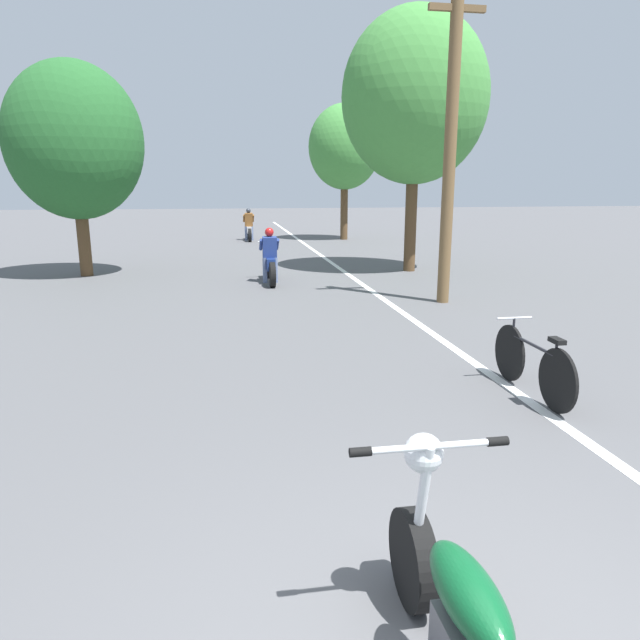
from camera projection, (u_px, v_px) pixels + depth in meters
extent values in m
cube|color=white|center=(356.00, 280.00, 14.49)|extent=(0.14, 48.00, 0.01)
cylinder|color=brown|center=(450.00, 147.00, 11.03)|extent=(0.24, 0.24, 6.12)
cube|color=brown|center=(457.00, 8.00, 10.47)|extent=(1.10, 0.10, 0.12)
cylinder|color=#513A23|center=(411.00, 210.00, 15.67)|extent=(0.32, 0.32, 3.37)
ellipsoid|color=#42893D|center=(415.00, 97.00, 15.00)|extent=(3.90, 3.51, 4.49)
cylinder|color=#513A23|center=(344.00, 205.00, 25.08)|extent=(0.32, 0.32, 2.98)
ellipsoid|color=#42893D|center=(345.00, 147.00, 24.51)|extent=(3.13, 2.82, 3.60)
cylinder|color=#513A23|center=(83.00, 231.00, 14.90)|extent=(0.32, 0.32, 2.36)
ellipsoid|color=#235B28|center=(75.00, 141.00, 14.38)|extent=(3.40, 3.06, 3.91)
cylinder|color=black|center=(413.00, 559.00, 3.22)|extent=(0.12, 0.56, 0.56)
ellipsoid|color=#0C4723|center=(468.00, 594.00, 2.46)|extent=(0.24, 0.70, 0.23)
cylinder|color=silver|center=(421.00, 506.00, 3.04)|extent=(0.06, 0.23, 0.79)
cylinder|color=silver|center=(430.00, 447.00, 2.86)|extent=(0.72, 0.04, 0.04)
cylinder|color=black|center=(360.00, 452.00, 2.81)|extent=(0.11, 0.05, 0.05)
cylinder|color=black|center=(497.00, 441.00, 2.92)|extent=(0.11, 0.05, 0.05)
sphere|color=silver|center=(424.00, 453.00, 2.97)|extent=(0.21, 0.21, 0.21)
cylinder|color=black|center=(268.00, 267.00, 14.73)|extent=(0.12, 0.59, 0.59)
cylinder|color=black|center=(273.00, 275.00, 13.38)|extent=(0.12, 0.59, 0.59)
cube|color=navy|center=(270.00, 263.00, 14.02)|extent=(0.20, 0.90, 0.28)
cylinder|color=silver|center=(268.00, 242.00, 14.49)|extent=(0.50, 0.03, 0.03)
cylinder|color=slate|center=(265.00, 270.00, 13.99)|extent=(0.11, 0.11, 0.62)
cylinder|color=slate|center=(276.00, 270.00, 14.03)|extent=(0.11, 0.11, 0.62)
cube|color=navy|center=(270.00, 247.00, 13.91)|extent=(0.34, 0.27, 0.53)
cylinder|color=navy|center=(261.00, 245.00, 14.02)|extent=(0.08, 0.42, 0.33)
cylinder|color=navy|center=(277.00, 244.00, 14.08)|extent=(0.08, 0.42, 0.33)
sphere|color=#B21919|center=(269.00, 232.00, 13.86)|extent=(0.22, 0.22, 0.22)
cylinder|color=black|center=(248.00, 233.00, 25.63)|extent=(0.12, 0.56, 0.56)
cylinder|color=black|center=(250.00, 235.00, 24.28)|extent=(0.12, 0.56, 0.56)
cube|color=silver|center=(249.00, 230.00, 24.91)|extent=(0.20, 0.90, 0.28)
cylinder|color=silver|center=(248.00, 218.00, 25.39)|extent=(0.50, 0.03, 0.03)
cylinder|color=slate|center=(246.00, 234.00, 24.88)|extent=(0.11, 0.11, 0.60)
cylinder|color=slate|center=(252.00, 233.00, 24.92)|extent=(0.11, 0.11, 0.60)
cube|color=brown|center=(249.00, 220.00, 24.79)|extent=(0.34, 0.28, 0.60)
cylinder|color=brown|center=(244.00, 218.00, 24.90)|extent=(0.08, 0.47, 0.36)
cylinder|color=brown|center=(253.00, 218.00, 24.96)|extent=(0.08, 0.47, 0.36)
sphere|color=#2D333D|center=(248.00, 211.00, 24.74)|extent=(0.20, 0.20, 0.20)
cylinder|color=black|center=(509.00, 353.00, 6.96)|extent=(0.04, 0.69, 0.69)
cylinder|color=black|center=(558.00, 381.00, 5.96)|extent=(0.04, 0.69, 0.69)
cylinder|color=black|center=(534.00, 345.00, 6.41)|extent=(0.04, 0.83, 0.04)
cylinder|color=black|center=(555.00, 360.00, 5.99)|extent=(0.03, 0.03, 0.41)
cube|color=black|center=(557.00, 341.00, 5.94)|extent=(0.10, 0.20, 0.05)
cylinder|color=black|center=(513.00, 336.00, 6.86)|extent=(0.03, 0.03, 0.45)
cylinder|color=silver|center=(514.00, 318.00, 6.81)|extent=(0.44, 0.03, 0.03)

